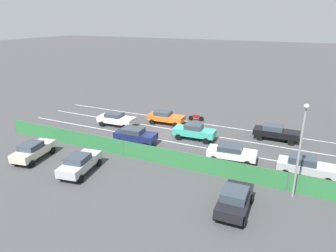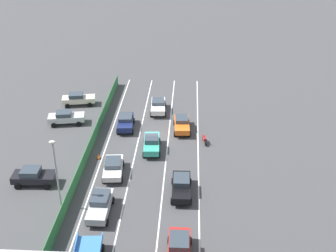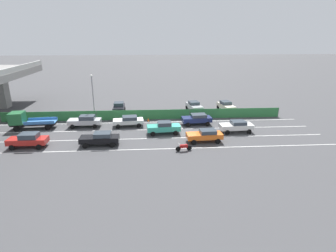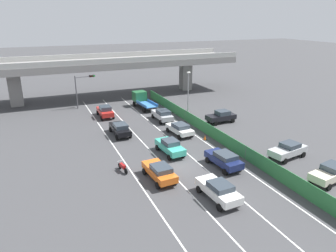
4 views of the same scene
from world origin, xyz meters
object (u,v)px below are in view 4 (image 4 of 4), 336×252
(car_sedan_red, at_px, (105,111))
(motorcycle, at_px, (123,167))
(traffic_cone, at_px, (205,138))
(car_sedan_black, at_px, (120,128))
(traffic_light, at_px, (83,85))
(car_taxi_teal, at_px, (170,146))
(car_hatchback_white, at_px, (180,128))
(flatbed_truck_blue, at_px, (142,99))
(car_sedan_white, at_px, (219,190))
(car_sedan_navy, at_px, (224,159))
(parked_sedan_dark, at_px, (221,116))
(street_lamp, at_px, (188,91))
(parked_sedan_cream, at_px, (331,173))
(parked_wagon_silver, at_px, (288,150))
(car_sedan_silver, at_px, (162,115))
(car_taxi_orange, at_px, (160,171))

(car_sedan_red, xyz_separation_m, motorcycle, (-2.38, -18.41, -0.49))
(car_sedan_red, bearing_deg, motorcycle, -97.37)
(car_sedan_red, height_order, traffic_cone, car_sedan_red)
(car_sedan_black, xyz_separation_m, traffic_light, (-2.08, 15.13, 2.96))
(car_taxi_teal, bearing_deg, motorcycle, -161.43)
(car_hatchback_white, height_order, flatbed_truck_blue, flatbed_truck_blue)
(car_sedan_white, bearing_deg, car_sedan_red, 97.74)
(car_hatchback_white, relative_size, car_sedan_navy, 1.01)
(car_hatchback_white, relative_size, parked_sedan_dark, 1.06)
(car_hatchback_white, bearing_deg, traffic_cone, -53.71)
(street_lamp, bearing_deg, car_sedan_red, 152.47)
(flatbed_truck_blue, height_order, parked_sedan_cream, flatbed_truck_blue)
(car_sedan_black, height_order, traffic_light, traffic_light)
(car_sedan_white, distance_m, parked_sedan_cream, 11.18)
(traffic_cone, bearing_deg, car_sedan_navy, -105.17)
(car_sedan_navy, height_order, parked_wagon_silver, parked_wagon_silver)
(parked_sedan_cream, distance_m, traffic_cone, 14.74)
(motorcycle, distance_m, parked_wagon_silver, 17.73)
(car_sedan_silver, bearing_deg, parked_sedan_cream, -72.08)
(car_sedan_navy, bearing_deg, car_sedan_white, -126.82)
(traffic_light, xyz_separation_m, street_lamp, (13.14, -12.44, 0.43))
(car_sedan_black, height_order, parked_wagon_silver, parked_wagon_silver)
(flatbed_truck_blue, distance_m, parked_sedan_cream, 32.09)
(car_sedan_navy, distance_m, street_lamp, 16.59)
(motorcycle, bearing_deg, parked_wagon_silver, -12.81)
(car_taxi_teal, relative_size, flatbed_truck_blue, 0.73)
(parked_sedan_cream, bearing_deg, car_sedan_silver, 107.92)
(car_sedan_red, xyz_separation_m, parked_wagon_silver, (14.90, -22.34, -0.03))
(car_sedan_navy, xyz_separation_m, flatbed_truck_blue, (-0.31, 24.74, 0.36))
(car_taxi_orange, distance_m, traffic_light, 28.33)
(car_taxi_teal, bearing_deg, parked_wagon_silver, -27.69)
(car_taxi_orange, xyz_separation_m, car_sedan_navy, (6.92, -0.14, 0.03))
(car_sedan_red, xyz_separation_m, car_hatchback_white, (7.14, -11.43, -0.08))
(parked_wagon_silver, relative_size, parked_sedan_dark, 1.10)
(car_sedan_navy, xyz_separation_m, motorcycle, (-9.64, 3.16, -0.46))
(car_taxi_orange, height_order, car_hatchback_white, car_taxi_orange)
(car_taxi_teal, bearing_deg, street_lamp, 54.71)
(car_taxi_teal, distance_m, traffic_cone, 6.06)
(car_sedan_white, height_order, flatbed_truck_blue, flatbed_truck_blue)
(parked_sedan_dark, bearing_deg, car_taxi_teal, -147.31)
(car_sedan_white, relative_size, car_taxi_orange, 1.01)
(car_taxi_orange, xyz_separation_m, motorcycle, (-2.71, 3.02, -0.42))
(car_sedan_black, height_order, parked_sedan_cream, parked_sedan_cream)
(car_sedan_silver, height_order, traffic_cone, car_sedan_silver)
(car_taxi_teal, height_order, parked_sedan_cream, car_taxi_teal)
(street_lamp, bearing_deg, car_sedan_black, -166.30)
(car_sedan_white, distance_m, flatbed_truck_blue, 29.82)
(motorcycle, bearing_deg, flatbed_truck_blue, 66.61)
(car_sedan_silver, xyz_separation_m, car_sedan_red, (-7.29, 5.15, 0.01))
(car_sedan_silver, xyz_separation_m, traffic_light, (-9.33, 11.80, 2.92))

